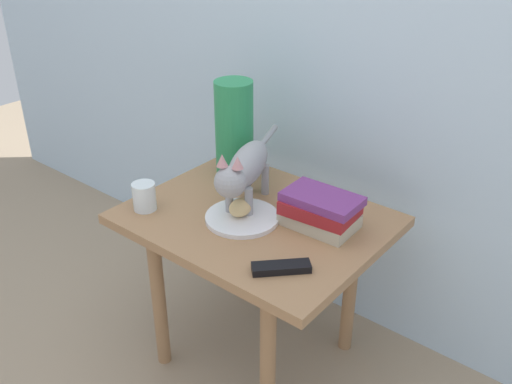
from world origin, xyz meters
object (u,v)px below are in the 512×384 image
object	(u,v)px
bread_roll	(241,207)
cat	(245,168)
book_stack	(320,210)
green_vase	(234,130)
side_table	(256,238)
plate	(242,218)
candle_jar	(144,198)
tv_remote	(281,268)

from	to	relation	value
bread_roll	cat	distance (m)	0.11
book_stack	green_vase	size ratio (longest dim) A/B	0.68
bread_roll	side_table	bearing A→B (deg)	60.70
green_vase	plate	bearing A→B (deg)	-45.08
side_table	plate	xyz separation A→B (m)	(-0.02, -0.04, 0.09)
book_stack	plate	bearing A→B (deg)	-149.61
plate	green_vase	xyz separation A→B (m)	(-0.21, 0.21, 0.16)
bread_roll	candle_jar	xyz separation A→B (m)	(-0.26, -0.14, -0.00)
plate	green_vase	bearing A→B (deg)	134.92
candle_jar	side_table	bearing A→B (deg)	31.97
side_table	plate	distance (m)	0.10
cat	book_stack	world-z (taller)	cat
cat	candle_jar	world-z (taller)	cat
side_table	book_stack	xyz separation A→B (m)	(0.18, 0.07, 0.13)
bread_roll	green_vase	bearing A→B (deg)	134.14
plate	green_vase	distance (m)	0.33
side_table	plate	world-z (taller)	plate
green_vase	tv_remote	bearing A→B (deg)	-37.07
plate	tv_remote	world-z (taller)	tv_remote
tv_remote	bread_roll	bearing A→B (deg)	106.32
cat	book_stack	bearing A→B (deg)	13.18
plate	bread_roll	world-z (taller)	bread_roll
candle_jar	plate	bearing A→B (deg)	26.79
candle_jar	cat	bearing A→B (deg)	40.24
green_vase	candle_jar	world-z (taller)	green_vase
side_table	green_vase	world-z (taller)	green_vase
side_table	green_vase	xyz separation A→B (m)	(-0.22, 0.17, 0.24)
cat	book_stack	size ratio (longest dim) A/B	2.06
book_stack	tv_remote	world-z (taller)	book_stack
bread_roll	cat	size ratio (longest dim) A/B	0.18
green_vase	tv_remote	distance (m)	0.58
plate	candle_jar	xyz separation A→B (m)	(-0.27, -0.14, 0.03)
candle_jar	tv_remote	xyz separation A→B (m)	(0.51, 0.01, -0.03)
cat	green_vase	xyz separation A→B (m)	(-0.17, 0.15, 0.03)
side_table	tv_remote	distance (m)	0.29
side_table	candle_jar	bearing A→B (deg)	-148.03
bread_roll	book_stack	size ratio (longest dim) A/B	0.36
cat	green_vase	size ratio (longest dim) A/B	1.39
plate	cat	size ratio (longest dim) A/B	0.48
cat	book_stack	distance (m)	0.25
cat	tv_remote	size ratio (longest dim) A/B	3.03
book_stack	candle_jar	world-z (taller)	book_stack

